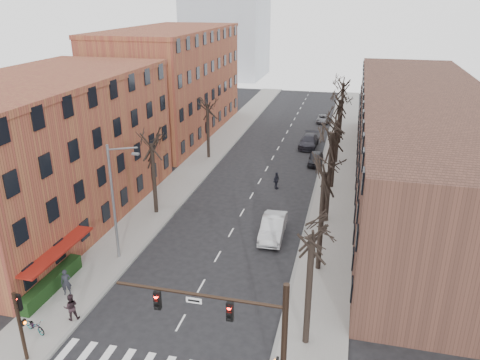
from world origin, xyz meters
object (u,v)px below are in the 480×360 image
Objects in this scene: silver_sedan at (273,227)px; parked_car_near at (316,158)px; pedestrian_a at (66,282)px; bicycle at (35,326)px; parked_car_mid at (309,141)px.

silver_sedan reaches higher than parked_car_near.
silver_sedan is 1.26× the size of parked_car_near.
pedestrian_a reaches higher than silver_sedan.
pedestrian_a reaches higher than bicycle.
bicycle is at bearing -112.07° from parked_car_near.
pedestrian_a is 3.83m from bicycle.
bicycle is (-11.71, -40.49, -0.20)m from parked_car_mid.
parked_car_near is at bearing 82.66° from silver_sedan.
silver_sedan is at bearing -96.17° from parked_car_near.
parked_car_mid is at bearing 41.77° from pedestrian_a.
bicycle is (0.32, -3.79, -0.47)m from pedestrian_a.
parked_car_mid reaches higher than bicycle.
parked_car_mid is at bearing 102.10° from parked_car_near.
pedestrian_a is at bearing -138.06° from silver_sedan.
parked_car_mid is 42.15m from bicycle.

